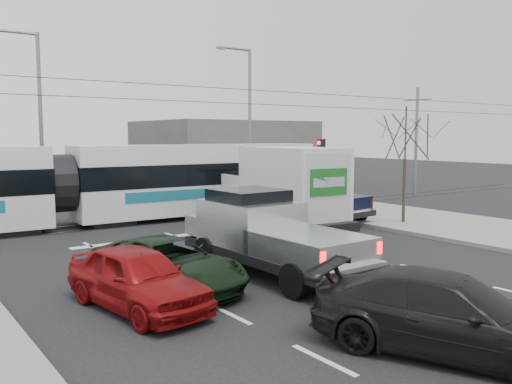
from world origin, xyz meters
TOP-DOWN VIEW (x-y plane):
  - ground at (0.00, 0.00)m, footprint 120.00×120.00m
  - sidewalk_right at (9.00, 0.00)m, footprint 6.00×60.00m
  - rails at (0.00, 10.00)m, footprint 60.00×1.60m
  - building_right at (12.00, 24.00)m, footprint 12.00×10.00m
  - bare_tree at (7.60, 2.50)m, footprint 2.40×2.40m
  - traffic_signal at (6.47, 6.50)m, footprint 0.44×0.44m
  - street_lamp_near at (7.31, 14.00)m, footprint 2.38×0.25m
  - street_lamp_far at (-4.19, 16.00)m, footprint 2.38×0.25m
  - catenary at (0.00, 10.00)m, footprint 60.00×0.20m
  - tram at (-4.78, 10.45)m, footprint 25.39×3.65m
  - silver_pickup at (-2.14, -0.48)m, footprint 2.40×6.44m
  - box_truck at (2.58, 4.54)m, footprint 3.03×7.08m
  - navy_pickup at (5.46, 5.92)m, footprint 2.39×5.18m
  - green_car at (-5.24, -0.45)m, footprint 2.95×5.00m
  - red_car at (-6.49, -1.46)m, footprint 2.24×4.39m
  - dark_car at (-2.97, -7.08)m, footprint 3.91×5.34m

SIDE VIEW (x-z plane):
  - ground at x=0.00m, z-range 0.00..0.00m
  - rails at x=0.00m, z-range 0.00..0.03m
  - sidewalk_right at x=9.00m, z-range 0.00..0.15m
  - green_car at x=-5.24m, z-range 0.00..1.30m
  - red_car at x=-6.49m, z-range 0.00..1.43m
  - dark_car at x=-2.97m, z-range 0.00..1.44m
  - navy_pickup at x=5.46m, z-range -0.01..2.10m
  - silver_pickup at x=-2.14m, z-range -0.01..2.32m
  - box_truck at x=2.58m, z-range -0.02..3.42m
  - tram at x=-4.78m, z-range -0.75..4.42m
  - building_right at x=12.00m, z-range 0.00..5.00m
  - traffic_signal at x=6.47m, z-range 0.94..4.54m
  - bare_tree at x=7.60m, z-range 1.29..6.29m
  - catenary at x=0.00m, z-range 0.38..7.38m
  - street_lamp_near at x=7.31m, z-range 0.61..9.61m
  - street_lamp_far at x=-4.19m, z-range 0.61..9.61m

